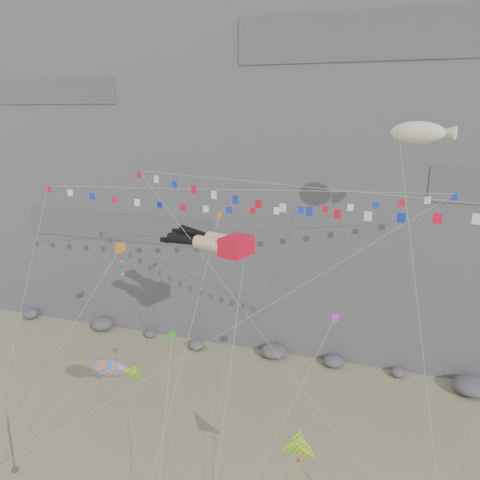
% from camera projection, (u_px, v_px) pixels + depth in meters
% --- Properties ---
extents(ground, '(120.00, 120.00, 0.00)m').
position_uv_depth(ground, '(213.00, 476.00, 31.75)').
color(ground, gray).
rests_on(ground, ground).
extents(cliff, '(80.00, 28.00, 50.00)m').
position_uv_depth(cliff, '(308.00, 103.00, 54.62)').
color(cliff, slate).
rests_on(cliff, ground).
extents(talus_boulders, '(60.00, 3.00, 1.20)m').
position_uv_depth(talus_boulders, '(274.00, 351.00, 47.22)').
color(talus_boulders, '#5D5D62').
rests_on(talus_boulders, ground).
extents(anchor_pole_left, '(0.12, 0.12, 3.93)m').
position_uv_depth(anchor_pole_left, '(11.00, 447.00, 31.69)').
color(anchor_pole_left, slate).
rests_on(anchor_pole_left, ground).
extents(legs_kite, '(9.07, 15.98, 19.87)m').
position_uv_depth(legs_kite, '(213.00, 242.00, 33.87)').
color(legs_kite, red).
rests_on(legs_kite, ground).
extents(flag_banner_upper, '(31.72, 18.15, 26.96)m').
position_uv_depth(flag_banner_upper, '(241.00, 190.00, 36.83)').
color(flag_banner_upper, red).
rests_on(flag_banner_upper, ground).
extents(flag_banner_lower, '(26.40, 9.19, 22.21)m').
position_uv_depth(flag_banner_lower, '(297.00, 186.00, 28.52)').
color(flag_banner_lower, red).
rests_on(flag_banner_lower, ground).
extents(harlequin_kite, '(6.93, 10.23, 17.93)m').
position_uv_depth(harlequin_kite, '(120.00, 249.00, 34.77)').
color(harlequin_kite, red).
rests_on(harlequin_kite, ground).
extents(fish_windsock, '(9.13, 4.78, 10.91)m').
position_uv_depth(fish_windsock, '(110.00, 368.00, 31.15)').
color(fish_windsock, '#FF5F0D').
rests_on(fish_windsock, ground).
extents(delta_kite, '(4.82, 4.66, 8.72)m').
position_uv_depth(delta_kite, '(298.00, 448.00, 24.86)').
color(delta_kite, yellow).
rests_on(delta_kite, ground).
extents(blimp_windsock, '(5.49, 14.15, 25.98)m').
position_uv_depth(blimp_windsock, '(417.00, 133.00, 32.19)').
color(blimp_windsock, beige).
rests_on(blimp_windsock, ground).
extents(small_kite_a, '(0.95, 14.12, 21.36)m').
position_uv_depth(small_kite_a, '(217.00, 223.00, 34.56)').
color(small_kite_a, orange).
rests_on(small_kite_a, ground).
extents(small_kite_b, '(5.35, 13.60, 16.93)m').
position_uv_depth(small_kite_b, '(334.00, 320.00, 32.69)').
color(small_kite_b, purple).
rests_on(small_kite_b, ground).
extents(small_kite_c, '(3.15, 9.15, 12.81)m').
position_uv_depth(small_kite_c, '(172.00, 337.00, 31.61)').
color(small_kite_c, green).
rests_on(small_kite_c, ground).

